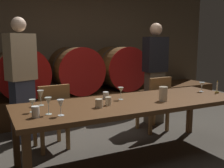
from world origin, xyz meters
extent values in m
plane|color=#3F3A33|center=(0.00, 0.00, 0.00)|extent=(9.21, 9.21, 0.00)
cube|color=brown|center=(0.00, 2.73, 1.47)|extent=(7.08, 0.24, 2.95)
cube|color=#4C2D16|center=(0.00, 2.18, 0.23)|extent=(6.37, 0.90, 0.47)
cylinder|color=#513319|center=(-0.97, 2.18, 0.89)|extent=(0.85, 0.86, 0.85)
cylinder|color=maroon|center=(-0.97, 1.74, 0.89)|extent=(0.87, 0.03, 0.87)
cylinder|color=maroon|center=(-0.97, 2.63, 0.89)|extent=(0.87, 0.03, 0.87)
cylinder|color=#2D2D33|center=(-0.97, 2.18, 0.89)|extent=(0.86, 0.04, 0.86)
cylinder|color=#513319|center=(0.02, 2.18, 0.89)|extent=(0.85, 0.86, 0.85)
cylinder|color=#9E1411|center=(0.02, 1.74, 0.89)|extent=(0.87, 0.03, 0.87)
cylinder|color=#9E1411|center=(0.02, 2.63, 0.89)|extent=(0.87, 0.03, 0.87)
cylinder|color=#2D2D33|center=(0.02, 2.18, 0.89)|extent=(0.86, 0.04, 0.86)
cylinder|color=brown|center=(0.95, 2.18, 0.89)|extent=(0.85, 0.86, 0.85)
cylinder|color=#9E1411|center=(0.95, 1.74, 0.89)|extent=(0.87, 0.03, 0.87)
cylinder|color=#9E1411|center=(0.95, 2.63, 0.89)|extent=(0.87, 0.03, 0.87)
cylinder|color=#2D2D33|center=(0.95, 2.18, 0.89)|extent=(0.86, 0.04, 0.86)
cube|color=#4C2D16|center=(0.02, 0.04, 0.70)|extent=(2.74, 0.94, 0.05)
cube|color=#4C2D16|center=(-1.27, 0.46, 0.34)|extent=(0.07, 0.07, 0.67)
cube|color=#4C2D16|center=(1.30, 0.46, 0.34)|extent=(0.07, 0.07, 0.67)
cube|color=olive|center=(-0.79, 0.82, 0.44)|extent=(0.44, 0.44, 0.04)
cube|color=olive|center=(-0.78, 0.64, 0.67)|extent=(0.40, 0.08, 0.42)
cube|color=olive|center=(-0.64, 1.01, 0.21)|extent=(0.05, 0.05, 0.42)
cube|color=olive|center=(-0.98, 0.97, 0.21)|extent=(0.05, 0.05, 0.42)
cube|color=olive|center=(-0.61, 0.67, 0.21)|extent=(0.05, 0.05, 0.42)
cube|color=olive|center=(-0.95, 0.64, 0.21)|extent=(0.05, 0.05, 0.42)
cube|color=olive|center=(0.85, 0.82, 0.44)|extent=(0.42, 0.42, 0.04)
cube|color=olive|center=(0.86, 0.64, 0.67)|extent=(0.40, 0.06, 0.42)
cube|color=olive|center=(1.01, 1.00, 0.21)|extent=(0.05, 0.05, 0.42)
cube|color=olive|center=(0.67, 0.98, 0.21)|extent=(0.05, 0.05, 0.42)
cube|color=olive|center=(1.03, 0.66, 0.21)|extent=(0.05, 0.05, 0.42)
cube|color=olive|center=(0.69, 0.64, 0.21)|extent=(0.05, 0.05, 0.42)
cube|color=#33384C|center=(-1.07, 1.28, 0.44)|extent=(0.35, 0.30, 0.89)
cube|color=tan|center=(-1.07, 1.28, 1.21)|extent=(0.44, 0.36, 0.64)
sphere|color=beige|center=(-1.07, 1.28, 1.65)|extent=(0.20, 0.20, 0.20)
cube|color=brown|center=(1.11, 1.13, 0.45)|extent=(0.31, 0.22, 0.91)
cube|color=black|center=(1.11, 1.13, 1.20)|extent=(0.39, 0.26, 0.59)
sphere|color=#D8A884|center=(1.11, 1.13, 1.63)|extent=(0.21, 0.21, 0.21)
cylinder|color=olive|center=(1.29, -0.05, 0.73)|extent=(0.05, 0.05, 0.02)
cylinder|color=#EDE5CC|center=(1.29, -0.05, 0.81)|extent=(0.02, 0.02, 0.13)
cone|color=yellow|center=(1.29, -0.05, 0.89)|extent=(0.01, 0.01, 0.02)
cylinder|color=beige|center=(0.34, -0.11, 0.81)|extent=(0.10, 0.10, 0.17)
cylinder|color=silver|center=(-1.14, 0.07, 0.72)|extent=(0.06, 0.06, 0.00)
cylinder|color=silver|center=(-1.14, 0.07, 0.76)|extent=(0.01, 0.01, 0.06)
cone|color=silver|center=(-1.14, 0.07, 0.82)|extent=(0.07, 0.07, 0.07)
cylinder|color=silver|center=(-1.01, -0.09, 0.72)|extent=(0.06, 0.06, 0.00)
cylinder|color=silver|center=(-1.01, -0.09, 0.77)|extent=(0.01, 0.01, 0.09)
cone|color=silver|center=(-1.01, -0.09, 0.85)|extent=(0.07, 0.07, 0.07)
cylinder|color=silver|center=(-1.01, 0.31, 0.72)|extent=(0.06, 0.06, 0.00)
cylinder|color=silver|center=(-1.01, 0.31, 0.76)|extent=(0.01, 0.01, 0.08)
cone|color=silver|center=(-1.01, 0.31, 0.85)|extent=(0.08, 0.08, 0.09)
cylinder|color=white|center=(-0.92, -0.18, 0.72)|extent=(0.06, 0.06, 0.00)
cylinder|color=white|center=(-0.92, -0.18, 0.76)|extent=(0.01, 0.01, 0.07)
cone|color=white|center=(-0.92, -0.18, 0.84)|extent=(0.07, 0.07, 0.08)
cylinder|color=silver|center=(-0.08, 0.18, 0.72)|extent=(0.06, 0.06, 0.00)
cylinder|color=silver|center=(-0.08, 0.18, 0.77)|extent=(0.01, 0.01, 0.08)
cone|color=silver|center=(-0.08, 0.18, 0.84)|extent=(0.07, 0.07, 0.07)
cylinder|color=white|center=(1.19, 0.12, 0.72)|extent=(0.06, 0.06, 0.00)
cylinder|color=white|center=(1.19, 0.12, 0.76)|extent=(0.01, 0.01, 0.06)
cone|color=white|center=(1.19, 0.12, 0.82)|extent=(0.08, 0.08, 0.07)
cylinder|color=white|center=(-1.14, -0.14, 0.77)|extent=(0.07, 0.07, 0.11)
cylinder|color=beige|center=(-0.47, -0.06, 0.77)|extent=(0.08, 0.08, 0.09)
cylinder|color=beige|center=(-0.34, -0.01, 0.77)|extent=(0.07, 0.07, 0.09)
cylinder|color=white|center=(-0.22, 0.31, 0.76)|extent=(0.07, 0.07, 0.08)
camera|label=1|loc=(-1.55, -2.52, 1.41)|focal=41.57mm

